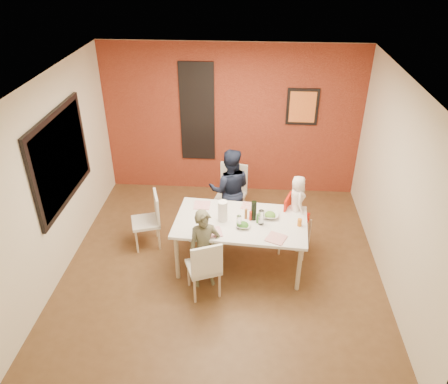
# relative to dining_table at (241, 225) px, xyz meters

# --- Properties ---
(ground) EXTENTS (4.50, 4.50, 0.00)m
(ground) POSITION_rel_dining_table_xyz_m (-0.25, -0.03, -0.69)
(ground) COLOR brown
(ground) RESTS_ON ground
(ceiling) EXTENTS (4.50, 4.50, 0.02)m
(ceiling) POSITION_rel_dining_table_xyz_m (-0.25, -0.03, 2.01)
(ceiling) COLOR white
(ceiling) RESTS_ON wall_back
(wall_back) EXTENTS (4.50, 0.02, 2.70)m
(wall_back) POSITION_rel_dining_table_xyz_m (-0.25, 2.22, 0.66)
(wall_back) COLOR #EDE3C4
(wall_back) RESTS_ON ground
(wall_front) EXTENTS (4.50, 0.02, 2.70)m
(wall_front) POSITION_rel_dining_table_xyz_m (-0.25, -2.28, 0.66)
(wall_front) COLOR #EDE3C4
(wall_front) RESTS_ON ground
(wall_left) EXTENTS (0.02, 4.50, 2.70)m
(wall_left) POSITION_rel_dining_table_xyz_m (-2.50, -0.03, 0.66)
(wall_left) COLOR #EDE3C4
(wall_left) RESTS_ON ground
(wall_right) EXTENTS (0.02, 4.50, 2.70)m
(wall_right) POSITION_rel_dining_table_xyz_m (2.00, -0.03, 0.66)
(wall_right) COLOR #EDE3C4
(wall_right) RESTS_ON ground
(brick_accent_wall) EXTENTS (4.50, 0.02, 2.70)m
(brick_accent_wall) POSITION_rel_dining_table_xyz_m (-0.25, 2.20, 0.66)
(brick_accent_wall) COLOR maroon
(brick_accent_wall) RESTS_ON ground
(picture_window_frame) EXTENTS (0.05, 1.70, 1.30)m
(picture_window_frame) POSITION_rel_dining_table_xyz_m (-2.47, 0.17, 0.86)
(picture_window_frame) COLOR black
(picture_window_frame) RESTS_ON wall_left
(picture_window_pane) EXTENTS (0.02, 1.55, 1.15)m
(picture_window_pane) POSITION_rel_dining_table_xyz_m (-2.46, 0.17, 0.86)
(picture_window_pane) COLOR black
(picture_window_pane) RESTS_ON wall_left
(glassblock_strip) EXTENTS (0.55, 0.03, 1.70)m
(glassblock_strip) POSITION_rel_dining_table_xyz_m (-0.85, 2.19, 0.81)
(glassblock_strip) COLOR silver
(glassblock_strip) RESTS_ON wall_back
(glassblock_surround) EXTENTS (0.60, 0.03, 1.76)m
(glassblock_surround) POSITION_rel_dining_table_xyz_m (-0.85, 2.18, 0.81)
(glassblock_surround) COLOR black
(glassblock_surround) RESTS_ON wall_back
(art_print_frame) EXTENTS (0.54, 0.03, 0.64)m
(art_print_frame) POSITION_rel_dining_table_xyz_m (0.95, 2.18, 0.96)
(art_print_frame) COLOR black
(art_print_frame) RESTS_ON wall_back
(art_print_canvas) EXTENTS (0.44, 0.01, 0.54)m
(art_print_canvas) POSITION_rel_dining_table_xyz_m (0.95, 2.17, 0.96)
(art_print_canvas) COLOR orange
(art_print_canvas) RESTS_ON wall_back
(dining_table) EXTENTS (1.88, 1.14, 0.76)m
(dining_table) POSITION_rel_dining_table_xyz_m (0.00, 0.00, 0.00)
(dining_table) COLOR white
(dining_table) RESTS_ON ground
(chair_near) EXTENTS (0.53, 0.53, 0.88)m
(chair_near) POSITION_rel_dining_table_xyz_m (-0.43, -0.68, -0.20)
(chair_near) COLOR silver
(chair_near) RESTS_ON ground
(chair_far) EXTENTS (0.54, 0.54, 0.98)m
(chair_far) POSITION_rel_dining_table_xyz_m (-0.19, 1.19, -0.14)
(chair_far) COLOR silver
(chair_far) RESTS_ON ground
(chair_left) EXTENTS (0.52, 0.52, 0.88)m
(chair_left) POSITION_rel_dining_table_xyz_m (-1.37, 0.38, -0.20)
(chair_left) COLOR silver
(chair_left) RESTS_ON ground
(high_chair) EXTENTS (0.49, 0.49, 0.93)m
(high_chair) POSITION_rel_dining_table_xyz_m (0.76, 0.38, -0.13)
(high_chair) COLOR red
(high_chair) RESTS_ON ground
(child_near) EXTENTS (0.49, 0.40, 1.17)m
(child_near) POSITION_rel_dining_table_xyz_m (-0.46, -0.45, -0.10)
(child_near) COLOR brown
(child_near) RESTS_ON ground
(child_far) EXTENTS (0.70, 0.56, 1.39)m
(child_far) POSITION_rel_dining_table_xyz_m (-0.21, 0.95, 0.00)
(child_far) COLOR black
(child_far) RESTS_ON ground
(toddler) EXTENTS (0.29, 0.39, 0.73)m
(toddler) POSITION_rel_dining_table_xyz_m (0.79, 0.37, 0.23)
(toddler) COLOR silver
(toddler) RESTS_ON high_chair
(plate_near_left) EXTENTS (0.28, 0.28, 0.01)m
(plate_near_left) POSITION_rel_dining_table_xyz_m (-0.36, -0.30, 0.07)
(plate_near_left) COLOR white
(plate_near_left) RESTS_ON dining_table
(plate_far_mid) EXTENTS (0.24, 0.24, 0.01)m
(plate_far_mid) POSITION_rel_dining_table_xyz_m (0.10, 0.38, 0.07)
(plate_far_mid) COLOR white
(plate_far_mid) RESTS_ON dining_table
(plate_near_right) EXTENTS (0.31, 0.31, 0.01)m
(plate_near_right) POSITION_rel_dining_table_xyz_m (0.47, -0.38, 0.07)
(plate_near_right) COLOR white
(plate_near_right) RESTS_ON dining_table
(plate_far_left) EXTENTS (0.23, 0.23, 0.01)m
(plate_far_left) POSITION_rel_dining_table_xyz_m (-0.58, 0.36, 0.07)
(plate_far_left) COLOR white
(plate_far_left) RESTS_ON dining_table
(salad_bowl_a) EXTENTS (0.21, 0.21, 0.05)m
(salad_bowl_a) POSITION_rel_dining_table_xyz_m (0.04, -0.14, 0.09)
(salad_bowl_a) COLOR white
(salad_bowl_a) RESTS_ON dining_table
(salad_bowl_b) EXTENTS (0.25, 0.25, 0.06)m
(salad_bowl_b) POSITION_rel_dining_table_xyz_m (0.40, 0.13, 0.10)
(salad_bowl_b) COLOR silver
(salad_bowl_b) RESTS_ON dining_table
(wine_bottle) EXTENTS (0.08, 0.08, 0.28)m
(wine_bottle) POSITION_rel_dining_table_xyz_m (0.17, 0.05, 0.21)
(wine_bottle) COLOR black
(wine_bottle) RESTS_ON dining_table
(wine_glass_a) EXTENTS (0.07, 0.07, 0.19)m
(wine_glass_a) POSITION_rel_dining_table_xyz_m (-0.02, -0.17, 0.16)
(wine_glass_a) COLOR white
(wine_glass_a) RESTS_ON dining_table
(wine_glass_b) EXTENTS (0.08, 0.08, 0.22)m
(wine_glass_b) POSITION_rel_dining_table_xyz_m (0.28, -0.06, 0.18)
(wine_glass_b) COLOR white
(wine_glass_b) RESTS_ON dining_table
(paper_towel_roll) EXTENTS (0.13, 0.13, 0.30)m
(paper_towel_roll) POSITION_rel_dining_table_xyz_m (-0.25, 0.00, 0.22)
(paper_towel_roll) COLOR white
(paper_towel_roll) RESTS_ON dining_table
(condiment_red) EXTENTS (0.04, 0.04, 0.14)m
(condiment_red) POSITION_rel_dining_table_xyz_m (0.13, 0.03, 0.14)
(condiment_red) COLOR red
(condiment_red) RESTS_ON dining_table
(condiment_green) EXTENTS (0.04, 0.04, 0.14)m
(condiment_green) POSITION_rel_dining_table_xyz_m (0.23, -0.03, 0.14)
(condiment_green) COLOR #317125
(condiment_green) RESTS_ON dining_table
(condiment_brown) EXTENTS (0.04, 0.04, 0.15)m
(condiment_brown) POSITION_rel_dining_table_xyz_m (0.07, 0.07, 0.14)
(condiment_brown) COLOR brown
(condiment_brown) RESTS_ON dining_table
(sippy_cup) EXTENTS (0.06, 0.06, 0.11)m
(sippy_cup) POSITION_rel_dining_table_xyz_m (0.80, -0.06, 0.12)
(sippy_cup) COLOR orange
(sippy_cup) RESTS_ON dining_table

